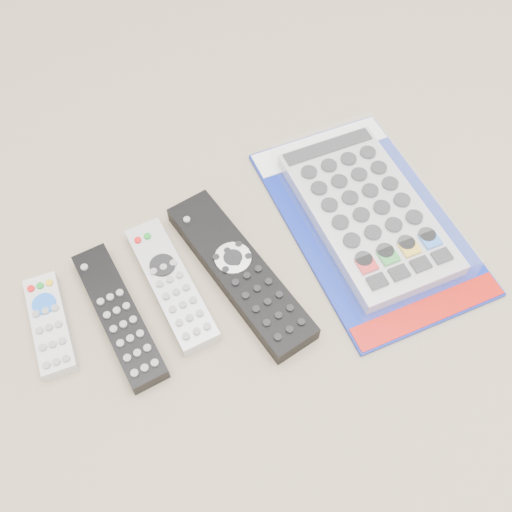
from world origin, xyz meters
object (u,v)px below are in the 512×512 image
remote_silver_dvd (171,284)px  remote_large_black (240,271)px  remote_slim_black (119,315)px  jumbo_remote_packaged (367,210)px  remote_small_grey (50,324)px

remote_silver_dvd → remote_large_black: size_ratio=0.76×
remote_large_black → remote_silver_dvd: bearing=156.3°
remote_slim_black → remote_silver_dvd: same height
remote_silver_dvd → jumbo_remote_packaged: size_ratio=0.53×
remote_small_grey → remote_large_black: size_ratio=0.54×
remote_slim_black → remote_large_black: (0.15, -0.03, 0.00)m
remote_small_grey → jumbo_remote_packaged: size_ratio=0.38×
jumbo_remote_packaged → remote_large_black: bearing=-175.1°
remote_slim_black → jumbo_remote_packaged: 0.34m
remote_silver_dvd → remote_large_black: bearing=-16.8°
remote_large_black → jumbo_remote_packaged: (0.19, -0.02, 0.01)m
remote_large_black → remote_slim_black: bearing=167.9°
remote_silver_dvd → jumbo_remote_packaged: 0.27m
remote_small_grey → remote_silver_dvd: remote_silver_dvd is taller
remote_slim_black → remote_large_black: bearing=-6.9°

